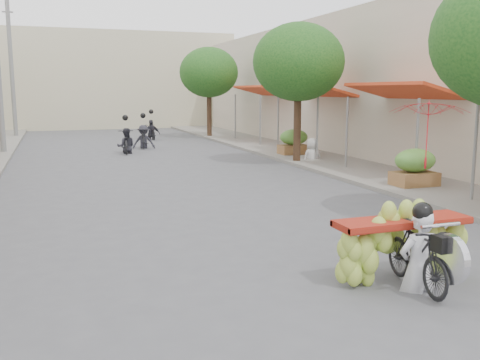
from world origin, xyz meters
name	(u,v)px	position (x,y,z in m)	size (l,w,h in m)	color
ground	(402,357)	(0.00, 0.00, 0.00)	(120.00, 120.00, 0.00)	#505055
sidewalk_right	(322,157)	(7.00, 15.00, 0.06)	(4.00, 60.00, 0.12)	gray
shophouse_row_right	(443,85)	(11.99, 14.00, 3.00)	(9.77, 40.00, 6.00)	#C1B3A0
far_building	(96,81)	(0.00, 38.00, 3.50)	(20.00, 6.00, 7.00)	beige
utility_pole_back	(11,68)	(-5.40, 30.00, 4.03)	(0.60, 0.24, 8.00)	slate
street_tree_mid	(298,62)	(5.40, 14.00, 3.78)	(3.40, 3.40, 5.25)	#3A2719
street_tree_far	(209,73)	(5.40, 26.00, 3.78)	(3.40, 3.40, 5.25)	#3A2719
produce_crate_mid	(415,164)	(6.20, 8.00, 0.71)	(1.20, 0.88, 1.16)	brown
produce_crate_far	(294,140)	(6.20, 16.00, 0.71)	(1.20, 0.88, 1.16)	brown
banana_motorbike	(411,237)	(1.40, 1.76, 0.70)	(2.20, 1.80, 2.10)	black
market_umbrella	(430,99)	(6.12, 7.42, 2.54)	(2.59, 2.59, 1.87)	red
pedestrian	(313,138)	(6.23, 14.34, 0.93)	(0.83, 0.53, 1.62)	silver
bg_motorbike_a	(126,137)	(-0.29, 19.56, 0.73)	(0.89, 1.83, 1.95)	black
bg_motorbike_b	(143,131)	(0.77, 21.32, 0.84)	(1.14, 1.81, 1.95)	black
bg_motorbike_c	(151,125)	(1.97, 25.93, 0.83)	(0.99, 1.48, 1.95)	black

